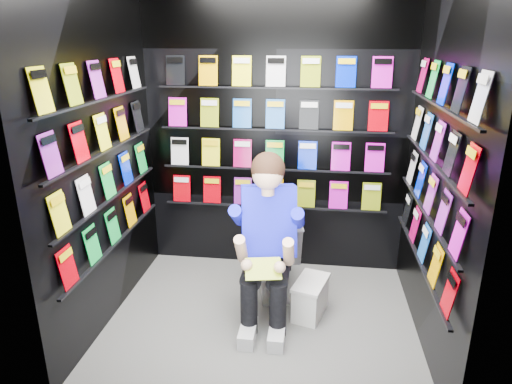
# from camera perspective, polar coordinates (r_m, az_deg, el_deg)

# --- Properties ---
(floor) EXTENTS (2.40, 2.40, 0.00)m
(floor) POSITION_cam_1_polar(r_m,az_deg,el_deg) (3.78, 0.69, -15.69)
(floor) COLOR #61615E
(floor) RESTS_ON ground
(wall_back) EXTENTS (2.40, 0.04, 2.60)m
(wall_back) POSITION_cam_1_polar(r_m,az_deg,el_deg) (4.20, 2.43, 7.22)
(wall_back) COLOR black
(wall_back) RESTS_ON floor
(wall_front) EXTENTS (2.40, 0.04, 2.60)m
(wall_front) POSITION_cam_1_polar(r_m,az_deg,el_deg) (2.29, -2.22, -2.83)
(wall_front) COLOR black
(wall_front) RESTS_ON floor
(wall_left) EXTENTS (0.04, 2.00, 2.60)m
(wall_left) POSITION_cam_1_polar(r_m,az_deg,el_deg) (3.57, -18.77, 4.15)
(wall_left) COLOR black
(wall_left) RESTS_ON floor
(wall_right) EXTENTS (0.04, 2.00, 2.60)m
(wall_right) POSITION_cam_1_polar(r_m,az_deg,el_deg) (3.31, 21.88, 2.70)
(wall_right) COLOR black
(wall_right) RESTS_ON floor
(comics_back) EXTENTS (2.10, 0.06, 1.37)m
(comics_back) POSITION_cam_1_polar(r_m,az_deg,el_deg) (4.17, 2.39, 7.20)
(comics_back) COLOR #C2000C
(comics_back) RESTS_ON wall_back
(comics_left) EXTENTS (0.06, 1.70, 1.37)m
(comics_left) POSITION_cam_1_polar(r_m,az_deg,el_deg) (3.56, -18.34, 4.22)
(comics_left) COLOR #C2000C
(comics_left) RESTS_ON wall_left
(comics_right) EXTENTS (0.06, 1.70, 1.37)m
(comics_right) POSITION_cam_1_polar(r_m,az_deg,el_deg) (3.30, 21.39, 2.81)
(comics_right) COLOR #C2000C
(comics_right) RESTS_ON wall_right
(toilet) EXTENTS (0.55, 0.82, 0.73)m
(toilet) POSITION_cam_1_polar(r_m,az_deg,el_deg) (4.03, 2.12, -7.32)
(toilet) COLOR white
(toilet) RESTS_ON floor
(longbox) EXTENTS (0.30, 0.41, 0.28)m
(longbox) POSITION_cam_1_polar(r_m,az_deg,el_deg) (3.80, 6.80, -13.16)
(longbox) COLOR silver
(longbox) RESTS_ON floor
(longbox_lid) EXTENTS (0.32, 0.43, 0.03)m
(longbox_lid) POSITION_cam_1_polar(r_m,az_deg,el_deg) (3.72, 6.89, -11.17)
(longbox_lid) COLOR silver
(longbox_lid) RESTS_ON longbox
(reader) EXTENTS (0.70, 0.91, 1.51)m
(reader) POSITION_cam_1_polar(r_m,az_deg,el_deg) (3.51, 1.59, -3.74)
(reader) COLOR #1112D3
(reader) RESTS_ON toilet
(held_comic) EXTENTS (0.28, 0.20, 0.11)m
(held_comic) POSITION_cam_1_polar(r_m,az_deg,el_deg) (3.29, 0.90, -9.57)
(held_comic) COLOR green
(held_comic) RESTS_ON reader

